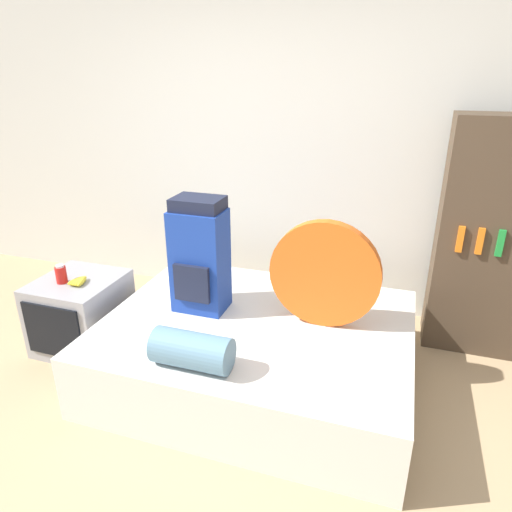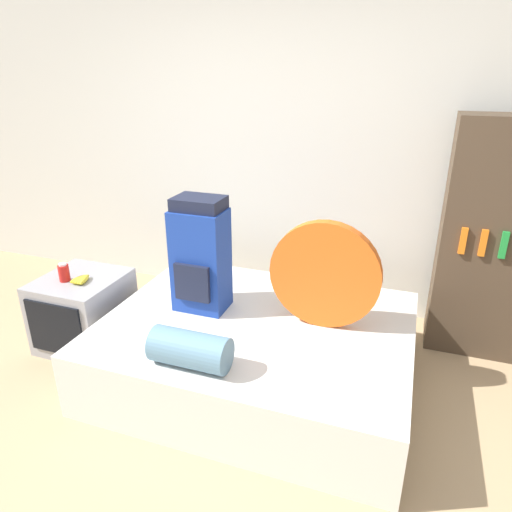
{
  "view_description": "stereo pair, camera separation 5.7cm",
  "coord_description": "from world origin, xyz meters",
  "px_view_note": "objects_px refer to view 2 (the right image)",
  "views": [
    {
      "loc": [
        1.0,
        -1.55,
        1.92
      ],
      "look_at": [
        0.21,
        0.87,
        0.88
      ],
      "focal_mm": 32.0,
      "sensor_mm": 36.0,
      "label": 1
    },
    {
      "loc": [
        1.06,
        -1.53,
        1.92
      ],
      "look_at": [
        0.21,
        0.87,
        0.88
      ],
      "focal_mm": 32.0,
      "sensor_mm": 36.0,
      "label": 2
    }
  ],
  "objects_px": {
    "tent_bag": "(325,275)",
    "television": "(84,311)",
    "sleeping_roll": "(190,349)",
    "bookshelf": "(498,241)",
    "backpack": "(200,256)",
    "canister": "(64,273)"
  },
  "relations": [
    {
      "from": "tent_bag",
      "to": "bookshelf",
      "type": "distance_m",
      "value": 1.31
    },
    {
      "from": "television",
      "to": "canister",
      "type": "relative_size",
      "value": 4.47
    },
    {
      "from": "backpack",
      "to": "bookshelf",
      "type": "bearing_deg",
      "value": 24.64
    },
    {
      "from": "tent_bag",
      "to": "sleeping_roll",
      "type": "xyz_separation_m",
      "value": [
        -0.58,
        -0.67,
        -0.24
      ]
    },
    {
      "from": "backpack",
      "to": "television",
      "type": "relative_size",
      "value": 1.27
    },
    {
      "from": "backpack",
      "to": "bookshelf",
      "type": "height_order",
      "value": "bookshelf"
    },
    {
      "from": "bookshelf",
      "to": "canister",
      "type": "bearing_deg",
      "value": -160.5
    },
    {
      "from": "television",
      "to": "backpack",
      "type": "bearing_deg",
      "value": 5.83
    },
    {
      "from": "tent_bag",
      "to": "canister",
      "type": "relative_size",
      "value": 5.08
    },
    {
      "from": "sleeping_roll",
      "to": "bookshelf",
      "type": "xyz_separation_m",
      "value": [
        1.61,
        1.47,
        0.31
      ]
    },
    {
      "from": "backpack",
      "to": "canister",
      "type": "xyz_separation_m",
      "value": [
        -1.0,
        -0.16,
        -0.2
      ]
    },
    {
      "from": "canister",
      "to": "sleeping_roll",
      "type": "bearing_deg",
      "value": -20.78
    },
    {
      "from": "backpack",
      "to": "television",
      "type": "distance_m",
      "value": 1.08
    },
    {
      "from": "canister",
      "to": "bookshelf",
      "type": "distance_m",
      "value": 3.02
    },
    {
      "from": "television",
      "to": "tent_bag",
      "type": "bearing_deg",
      "value": 4.65
    },
    {
      "from": "tent_bag",
      "to": "television",
      "type": "xyz_separation_m",
      "value": [
        -1.74,
        -0.14,
        -0.5
      ]
    },
    {
      "from": "television",
      "to": "bookshelf",
      "type": "relative_size",
      "value": 0.36
    },
    {
      "from": "canister",
      "to": "backpack",
      "type": "bearing_deg",
      "value": 9.1
    },
    {
      "from": "sleeping_roll",
      "to": "canister",
      "type": "xyz_separation_m",
      "value": [
        -1.22,
        0.46,
        0.07
      ]
    },
    {
      "from": "tent_bag",
      "to": "television",
      "type": "height_order",
      "value": "tent_bag"
    },
    {
      "from": "backpack",
      "to": "canister",
      "type": "relative_size",
      "value": 5.67
    },
    {
      "from": "backpack",
      "to": "canister",
      "type": "height_order",
      "value": "backpack"
    }
  ]
}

